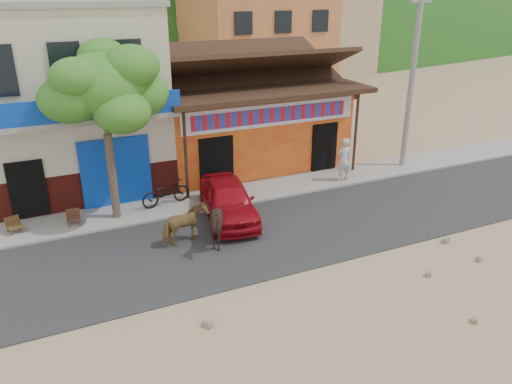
# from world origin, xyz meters

# --- Properties ---
(ground) EXTENTS (120.00, 120.00, 0.00)m
(ground) POSITION_xyz_m (0.00, 0.00, 0.00)
(ground) COLOR #9E825B
(ground) RESTS_ON ground
(road) EXTENTS (60.00, 5.00, 0.04)m
(road) POSITION_xyz_m (0.00, 2.50, 0.02)
(road) COLOR #28282B
(road) RESTS_ON ground
(sidewalk) EXTENTS (60.00, 2.00, 0.12)m
(sidewalk) POSITION_xyz_m (0.00, 6.00, 0.06)
(sidewalk) COLOR gray
(sidewalk) RESTS_ON ground
(dance_club) EXTENTS (8.00, 6.00, 3.60)m
(dance_club) POSITION_xyz_m (2.00, 10.00, 1.80)
(dance_club) COLOR orange
(dance_club) RESTS_ON ground
(cafe_building) EXTENTS (7.00, 6.00, 7.00)m
(cafe_building) POSITION_xyz_m (-5.50, 10.00, 3.50)
(cafe_building) COLOR beige
(cafe_building) RESTS_ON ground
(apartment_front) EXTENTS (9.00, 9.00, 12.00)m
(apartment_front) POSITION_xyz_m (9.00, 24.00, 6.00)
(apartment_front) COLOR #CC723F
(apartment_front) RESTS_ON ground
(apartment_rear) EXTENTS (8.00, 8.00, 10.00)m
(apartment_rear) POSITION_xyz_m (18.00, 30.00, 5.00)
(apartment_rear) COLOR tan
(apartment_rear) RESTS_ON ground
(tree) EXTENTS (3.00, 3.00, 6.00)m
(tree) POSITION_xyz_m (-4.60, 5.80, 3.12)
(tree) COLOR #2D721E
(tree) RESTS_ON sidewalk
(utility_pole) EXTENTS (0.24, 0.24, 8.00)m
(utility_pole) POSITION_xyz_m (8.20, 6.00, 4.12)
(utility_pole) COLOR gray
(utility_pole) RESTS_ON sidewalk
(cow_tan) EXTENTS (1.65, 1.14, 1.27)m
(cow_tan) POSITION_xyz_m (-2.93, 3.06, 0.68)
(cow_tan) COLOR olive
(cow_tan) RESTS_ON road
(cow_dark) EXTENTS (1.68, 1.61, 1.45)m
(cow_dark) POSITION_xyz_m (-2.12, 2.39, 0.77)
(cow_dark) COLOR black
(cow_dark) RESTS_ON road
(red_car) EXTENTS (2.34, 4.32, 1.39)m
(red_car) POSITION_xyz_m (-1.00, 4.23, 0.74)
(red_car) COLOR #A50B17
(red_car) RESTS_ON road
(scooter) EXTENTS (1.97, 0.97, 0.99)m
(scooter) POSITION_xyz_m (-2.73, 6.11, 0.62)
(scooter) COLOR black
(scooter) RESTS_ON sidewalk
(pedestrian) EXTENTS (0.69, 0.48, 1.81)m
(pedestrian) POSITION_xyz_m (4.67, 5.52, 1.03)
(pedestrian) COLOR silver
(pedestrian) RESTS_ON sidewalk
(cafe_chair_left) EXTENTS (0.48, 0.48, 0.95)m
(cafe_chair_left) POSITION_xyz_m (-6.04, 5.79, 0.59)
(cafe_chair_left) COLOR #452917
(cafe_chair_left) RESTS_ON sidewalk
(cafe_chair_right) EXTENTS (0.57, 0.57, 0.97)m
(cafe_chair_right) POSITION_xyz_m (-7.87, 5.95, 0.61)
(cafe_chair_right) COLOR #50311A
(cafe_chair_right) RESTS_ON sidewalk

